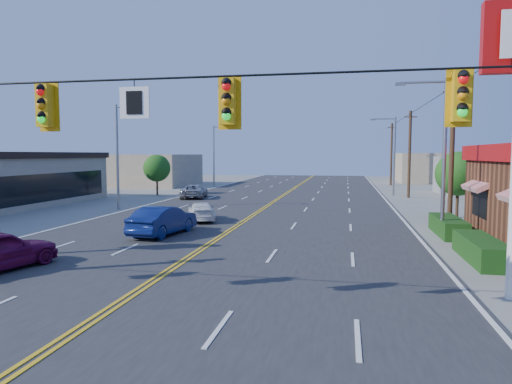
% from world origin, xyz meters
% --- Properties ---
extents(ground, '(160.00, 160.00, 0.00)m').
position_xyz_m(ground, '(0.00, 0.00, 0.00)').
color(ground, gray).
rests_on(ground, ground).
extents(road, '(20.00, 120.00, 0.06)m').
position_xyz_m(road, '(0.00, 20.00, 0.03)').
color(road, '#2D2D30').
rests_on(road, ground).
extents(signal_span, '(24.32, 0.34, 9.00)m').
position_xyz_m(signal_span, '(-0.12, 0.00, 4.89)').
color(signal_span, '#47301E').
rests_on(signal_span, ground).
extents(streetlight_se, '(2.55, 0.25, 8.00)m').
position_xyz_m(streetlight_se, '(10.79, 14.00, 4.51)').
color(streetlight_se, gray).
rests_on(streetlight_se, ground).
extents(streetlight_ne, '(2.55, 0.25, 8.00)m').
position_xyz_m(streetlight_ne, '(10.79, 38.00, 4.51)').
color(streetlight_ne, gray).
rests_on(streetlight_ne, ground).
extents(streetlight_sw, '(2.55, 0.25, 8.00)m').
position_xyz_m(streetlight_sw, '(-10.79, 22.00, 4.51)').
color(streetlight_sw, gray).
rests_on(streetlight_sw, ground).
extents(streetlight_nw, '(2.55, 0.25, 8.00)m').
position_xyz_m(streetlight_nw, '(-10.79, 48.00, 4.51)').
color(streetlight_nw, gray).
rests_on(streetlight_nw, ground).
extents(utility_pole_near, '(0.28, 0.28, 8.40)m').
position_xyz_m(utility_pole_near, '(12.20, 18.00, 4.20)').
color(utility_pole_near, '#47301E').
rests_on(utility_pole_near, ground).
extents(utility_pole_mid, '(0.28, 0.28, 8.40)m').
position_xyz_m(utility_pole_mid, '(12.20, 36.00, 4.20)').
color(utility_pole_mid, '#47301E').
rests_on(utility_pole_mid, ground).
extents(utility_pole_far, '(0.28, 0.28, 8.40)m').
position_xyz_m(utility_pole_far, '(12.20, 54.00, 4.20)').
color(utility_pole_far, '#47301E').
rests_on(utility_pole_far, ground).
extents(tree_kfc_rear, '(2.94, 2.94, 4.41)m').
position_xyz_m(tree_kfc_rear, '(13.50, 22.00, 2.93)').
color(tree_kfc_rear, '#47301E').
rests_on(tree_kfc_rear, ground).
extents(tree_west, '(2.80, 2.80, 4.20)m').
position_xyz_m(tree_west, '(-13.00, 34.00, 2.79)').
color(tree_west, '#47301E').
rests_on(tree_west, ground).
extents(bld_east_mid, '(12.00, 10.00, 4.00)m').
position_xyz_m(bld_east_mid, '(22.00, 40.00, 2.00)').
color(bld_east_mid, gray).
rests_on(bld_east_mid, ground).
extents(bld_west_far, '(11.00, 12.00, 4.20)m').
position_xyz_m(bld_west_far, '(-20.00, 48.00, 2.10)').
color(bld_west_far, tan).
rests_on(bld_west_far, ground).
extents(bld_east_far, '(10.00, 10.00, 4.40)m').
position_xyz_m(bld_east_far, '(19.00, 62.00, 2.20)').
color(bld_east_far, tan).
rests_on(bld_east_far, ground).
extents(car_blue, '(2.24, 4.74, 1.50)m').
position_xyz_m(car_blue, '(-3.07, 11.78, 0.75)').
color(car_blue, navy).
rests_on(car_blue, ground).
extents(car_white, '(2.87, 4.25, 1.14)m').
position_xyz_m(car_white, '(-2.73, 17.09, 0.57)').
color(car_white, white).
rests_on(car_white, ground).
extents(car_silver, '(3.01, 5.03, 1.31)m').
position_xyz_m(car_silver, '(-8.02, 31.18, 0.65)').
color(car_silver, '#A7A7AC').
rests_on(car_silver, ground).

